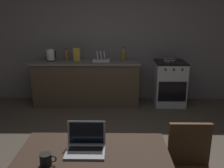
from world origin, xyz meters
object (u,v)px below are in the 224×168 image
object	(u,v)px
laptop	(86,146)
cereal_box	(77,55)
bottle	(123,55)
bottle_b	(66,55)
chair	(191,167)
electric_kettle	(51,55)
dish_rack	(101,59)
frying_pan	(170,60)
stove_oven	(169,83)
dining_table	(93,164)
coffee_mug	(46,159)

from	to	relation	value
laptop	cereal_box	world-z (taller)	cereal_box
bottle	bottle_b	bearing A→B (deg)	173.58
chair	bottle	size ratio (longest dim) A/B	2.98
electric_kettle	dish_rack	distance (m)	1.02
electric_kettle	frying_pan	world-z (taller)	electric_kettle
stove_oven	dining_table	distance (m)	3.38
dish_rack	coffee_mug	bearing A→B (deg)	-93.99
chair	bottle_b	bearing A→B (deg)	114.08
chair	stove_oven	bearing A→B (deg)	76.80
chair	laptop	distance (m)	0.96
laptop	dish_rack	bearing A→B (deg)	104.69
frying_pan	dish_rack	distance (m)	1.37
bottle	frying_pan	bearing A→B (deg)	1.28
bottle_b	dining_table	bearing A→B (deg)	-75.54
electric_kettle	cereal_box	bearing A→B (deg)	2.20
laptop	bottle	size ratio (longest dim) A/B	1.09
chair	electric_kettle	bearing A→B (deg)	118.95
coffee_mug	laptop	bearing A→B (deg)	36.32
dining_table	frying_pan	size ratio (longest dim) A/B	3.04
stove_oven	bottle	bearing A→B (deg)	-177.14
stove_oven	bottle_b	xyz separation A→B (m)	(-2.11, 0.08, 0.57)
coffee_mug	cereal_box	xyz separation A→B (m)	(-0.27, 3.27, 0.27)
dining_table	chair	bearing A→B (deg)	11.37
stove_oven	chair	xyz separation A→B (m)	(-0.43, -2.95, 0.05)
dining_table	coffee_mug	size ratio (longest dim) A/B	9.76
chair	electric_kettle	xyz separation A→B (m)	(-1.98, 2.95, 0.51)
frying_pan	electric_kettle	bearing A→B (deg)	179.29
chair	laptop	xyz separation A→B (m)	(-0.92, -0.10, 0.26)
frying_pan	cereal_box	distance (m)	1.86
laptop	coffee_mug	size ratio (longest dim) A/B	2.53
stove_oven	coffee_mug	world-z (taller)	stove_oven
stove_oven	chair	world-z (taller)	stove_oven
dining_table	bottle_b	world-z (taller)	bottle_b
chair	cereal_box	size ratio (longest dim) A/B	3.38
frying_pan	coffee_mug	bearing A→B (deg)	-116.31
electric_kettle	stove_oven	bearing A→B (deg)	-0.06
bottle	dish_rack	size ratio (longest dim) A/B	0.86
chair	dish_rack	size ratio (longest dim) A/B	2.58
electric_kettle	bottle_b	distance (m)	0.31
frying_pan	dish_rack	size ratio (longest dim) A/B	1.20
laptop	dish_rack	size ratio (longest dim) A/B	0.94
cereal_box	stove_oven	bearing A→B (deg)	-0.68
coffee_mug	dish_rack	size ratio (longest dim) A/B	0.37
stove_oven	electric_kettle	world-z (taller)	electric_kettle
stove_oven	bottle_b	world-z (taller)	bottle_b
bottle	cereal_box	bearing A→B (deg)	175.72
frying_pan	coffee_mug	size ratio (longest dim) A/B	3.21
chair	cereal_box	world-z (taller)	cereal_box
cereal_box	electric_kettle	bearing A→B (deg)	-177.80
laptop	dish_rack	world-z (taller)	dish_rack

